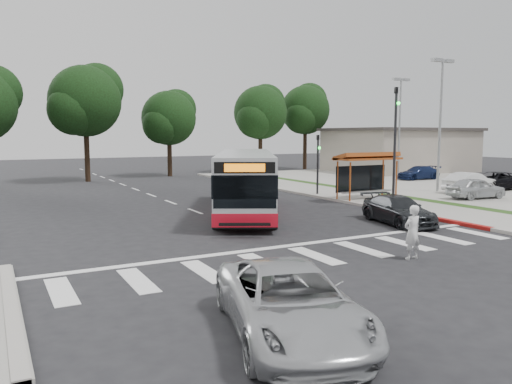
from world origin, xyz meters
TOP-DOWN VIEW (x-y plane):
  - ground at (0.00, 0.00)m, footprint 140.00×140.00m
  - sidewalk_east at (11.00, 8.00)m, footprint 4.00×40.00m
  - curb_east at (9.00, 8.00)m, footprint 0.30×40.00m
  - curb_east_red at (9.00, -2.00)m, footprint 0.32×6.00m
  - parking_lot at (23.00, 10.00)m, footprint 18.00×36.00m
  - commercial_building at (30.00, 22.00)m, footprint 14.00×10.00m
  - building_roof_cap at (30.00, 22.00)m, footprint 14.60×10.60m
  - crosswalk_ladder at (0.00, -5.00)m, footprint 18.00×2.60m
  - bus_shelter at (10.80, 5.10)m, footprint 4.20×1.60m
  - traffic_signal_ne_tall at (9.60, 1.49)m, footprint 0.18×0.37m
  - traffic_signal_ne_short at (9.60, 8.49)m, footprint 0.18×0.37m
  - lot_light_front at (18.00, 6.00)m, footprint 1.90×0.35m
  - lot_light_mid at (24.00, 16.00)m, footprint 1.90×0.35m
  - tree_ne_a at (16.08, 28.06)m, footprint 6.16×5.74m
  - tree_ne_b at (23.08, 30.06)m, footprint 6.16×5.74m
  - tree_north_a at (-1.92, 26.07)m, footprint 6.60×6.15m
  - tree_north_b at (6.07, 28.06)m, footprint 5.72×5.33m
  - transit_bus at (2.16, 4.39)m, footprint 7.85×11.90m
  - pedestrian at (2.50, -6.83)m, footprint 0.66×0.44m
  - dark_sedan at (6.77, -1.80)m, footprint 2.56×4.60m
  - silver_suv_south at (-4.34, -10.27)m, footprint 3.67×5.58m
  - parked_car_0 at (16.93, 2.07)m, footprint 3.95×1.97m
  - parked_car_1 at (19.29, 4.40)m, footprint 4.23×1.68m
  - parked_car_2 at (22.22, 4.73)m, footprint 4.75×2.43m
  - parked_car_3 at (23.68, 13.21)m, footprint 4.11×1.79m

SIDE VIEW (x-z plane):
  - ground at x=0.00m, z-range 0.00..0.00m
  - crosswalk_ladder at x=0.00m, z-range 0.00..0.01m
  - parking_lot at x=23.00m, z-range 0.00..0.10m
  - sidewalk_east at x=11.00m, z-range 0.00..0.12m
  - curb_east at x=9.00m, z-range 0.00..0.15m
  - curb_east_red at x=9.00m, z-range 0.00..0.15m
  - dark_sedan at x=6.77m, z-range 0.00..1.26m
  - parked_car_3 at x=23.68m, z-range 0.10..1.28m
  - silver_suv_south at x=-4.34m, z-range 0.00..1.42m
  - parked_car_2 at x=22.22m, z-range 0.10..1.38m
  - parked_car_0 at x=16.93m, z-range 0.10..1.39m
  - parked_car_1 at x=19.29m, z-range 0.10..1.47m
  - pedestrian at x=2.50m, z-range 0.00..1.77m
  - transit_bus at x=2.16m, z-range 0.00..3.11m
  - commercial_building at x=30.00m, z-range 0.00..4.40m
  - bus_shelter at x=10.80m, z-range 0.92..3.78m
  - traffic_signal_ne_short at x=9.60m, z-range 0.48..4.48m
  - traffic_signal_ne_tall at x=9.60m, z-range 0.63..7.13m
  - building_roof_cap at x=30.00m, z-range 4.40..4.70m
  - tree_north_b at x=6.07m, z-range 1.45..9.88m
  - lot_light_front at x=18.00m, z-range 1.40..10.41m
  - lot_light_mid at x=24.00m, z-range 1.40..10.41m
  - tree_ne_a at x=16.08m, z-range 1.74..11.04m
  - tree_ne_b at x=23.08m, z-range 1.91..11.93m
  - tree_north_a at x=-1.92m, z-range 1.84..12.01m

